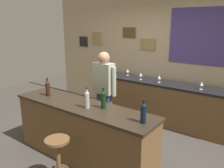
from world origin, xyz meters
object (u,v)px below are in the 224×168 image
object	(u,v)px
wine_glass_b	(141,75)
coffee_mug	(112,71)
wine_bottle_c	(103,99)
wine_bottle_d	(143,112)
bar_stool	(58,154)
bartender	(104,89)
wine_glass_d	(202,84)
wine_bottle_b	(87,99)
wine_glass_a	(128,71)
wine_bottle_a	(48,88)
wine_glass_c	(159,77)

from	to	relation	value
wine_glass_b	coffee_mug	size ratio (longest dim) A/B	1.24
wine_bottle_c	wine_bottle_d	xyz separation A→B (m)	(0.71, -0.10, 0.00)
bar_stool	wine_bottle_d	world-z (taller)	wine_bottle_d
bartender	wine_glass_b	size ratio (longest dim) A/B	10.45
wine_glass_d	coffee_mug	xyz separation A→B (m)	(-2.21, 0.15, -0.06)
bar_stool	wine_bottle_b	bearing A→B (deg)	91.04
wine_glass_a	wine_glass_d	xyz separation A→B (m)	(1.75, -0.17, 0.00)
wine_glass_b	wine_bottle_c	bearing A→B (deg)	-76.00
wine_bottle_b	wine_glass_a	bearing A→B (deg)	108.44
wine_bottle_c	wine_glass_a	size ratio (longest dim) A/B	1.97
bar_stool	wine_bottle_a	bearing A→B (deg)	146.29
wine_bottle_c	coffee_mug	xyz separation A→B (m)	(-1.38, 2.04, -0.11)
wine_bottle_c	coffee_mug	size ratio (longest dim) A/B	2.45
wine_bottle_a	wine_bottle_b	size ratio (longest dim) A/B	1.00
wine_bottle_c	wine_glass_b	bearing A→B (deg)	104.00
bartender	wine_bottle_b	bearing A→B (deg)	-66.54
wine_glass_b	bar_stool	bearing A→B (deg)	-83.70
wine_bottle_d	wine_glass_b	xyz separation A→B (m)	(-1.18, 1.99, -0.05)
wine_bottle_b	wine_bottle_d	xyz separation A→B (m)	(0.90, 0.04, 0.00)
bar_stool	wine_bottle_b	xyz separation A→B (m)	(-0.01, 0.59, 0.60)
wine_bottle_b	bartender	bearing A→B (deg)	113.46
wine_bottle_b	wine_bottle_d	size ratio (longest dim) A/B	1.00
bar_stool	wine_glass_d	distance (m)	2.85
wine_bottle_d	wine_bottle_b	bearing A→B (deg)	-177.70
bar_stool	wine_glass_c	xyz separation A→B (m)	(0.15, 2.62, 0.55)
wine_bottle_d	wine_glass_d	xyz separation A→B (m)	(0.12, 1.99, -0.05)
wine_bottle_a	wine_glass_b	world-z (taller)	wine_bottle_a
wine_glass_a	wine_glass_c	bearing A→B (deg)	-10.32
bar_stool	wine_glass_d	xyz separation A→B (m)	(1.01, 2.61, 0.55)
wine_bottle_c	wine_bottle_a	bearing A→B (deg)	-174.75
bartender	coffee_mug	distance (m)	1.55
wine_glass_a	wine_bottle_d	bearing A→B (deg)	-52.96
wine_bottle_c	bartender	bearing A→B (deg)	128.02
wine_bottle_b	wine_glass_a	xyz separation A→B (m)	(-0.73, 2.20, -0.05)
wine_bottle_c	wine_glass_b	xyz separation A→B (m)	(-0.47, 1.89, -0.05)
wine_bottle_d	wine_glass_c	xyz separation A→B (m)	(-0.74, 2.00, -0.05)
bar_stool	wine_bottle_a	xyz separation A→B (m)	(-0.93, 0.62, 0.60)
bartender	coffee_mug	bearing A→B (deg)	121.78
wine_bottle_a	bartender	bearing A→B (deg)	56.50
wine_bottle_b	wine_bottle_c	size ratio (longest dim) A/B	1.00
wine_glass_b	wine_glass_d	bearing A→B (deg)	-0.13
wine_glass_a	wine_glass_c	distance (m)	0.90
wine_bottle_a	coffee_mug	size ratio (longest dim) A/B	2.45
wine_glass_a	wine_bottle_b	bearing A→B (deg)	-71.56
wine_bottle_a	wine_glass_d	world-z (taller)	wine_bottle_a
bartender	wine_glass_d	bearing A→B (deg)	39.90
wine_glass_a	coffee_mug	bearing A→B (deg)	-176.93
bar_stool	coffee_mug	distance (m)	3.05
bartender	wine_bottle_d	xyz separation A→B (m)	(1.27, -0.82, 0.12)
wine_glass_a	coffee_mug	world-z (taller)	wine_glass_a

